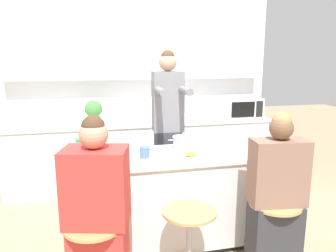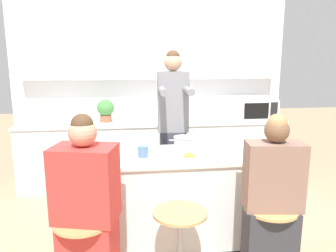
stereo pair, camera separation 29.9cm
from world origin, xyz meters
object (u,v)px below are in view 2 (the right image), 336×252
(bar_stool_rightmost, at_px, (269,239))
(kitchen_island, at_px, (169,199))
(person_cooking, at_px, (173,135))
(person_wrapped_blanket, at_px, (87,216))
(person_seated_near, at_px, (271,210))
(potted_plant, at_px, (106,109))
(coffee_cup_near, at_px, (143,151))
(cooking_pot, at_px, (184,143))
(microwave, at_px, (255,109))
(banana_bunch, at_px, (189,155))
(bar_stool_center, at_px, (180,244))
(fruit_bowl, at_px, (145,146))
(juice_carton, at_px, (82,145))

(bar_stool_rightmost, bearing_deg, kitchen_island, 136.78)
(bar_stool_rightmost, bearing_deg, person_cooking, 115.20)
(person_cooking, bearing_deg, person_wrapped_blanket, -119.90)
(person_seated_near, relative_size, potted_plant, 4.39)
(person_wrapped_blanket, bearing_deg, coffee_cup_near, 69.15)
(cooking_pot, bearing_deg, microwave, 47.94)
(person_wrapped_blanket, relative_size, banana_bunch, 10.29)
(person_cooking, relative_size, person_wrapped_blanket, 1.32)
(bar_stool_center, xyz_separation_m, fruit_bowl, (-0.20, 0.82, 0.55))
(person_wrapped_blanket, bearing_deg, cooking_pot, 58.04)
(bar_stool_center, height_order, fruit_bowl, fruit_bowl)
(person_cooking, distance_m, microwave, 1.64)
(person_wrapped_blanket, relative_size, microwave, 2.48)
(fruit_bowl, bearing_deg, potted_plant, 107.77)
(bar_stool_rightmost, xyz_separation_m, juice_carton, (-1.49, 0.80, 0.59))
(banana_bunch, bearing_deg, person_wrapped_blanket, -146.38)
(bar_stool_rightmost, height_order, person_cooking, person_cooking)
(cooking_pot, distance_m, banana_bunch, 0.25)
(bar_stool_rightmost, bearing_deg, microwave, 71.45)
(cooking_pot, bearing_deg, person_seated_near, -56.10)
(bar_stool_center, distance_m, microwave, 2.69)
(bar_stool_rightmost, distance_m, potted_plant, 2.71)
(person_cooking, bearing_deg, person_seated_near, -62.28)
(person_cooking, relative_size, juice_carton, 10.68)
(cooking_pot, relative_size, potted_plant, 0.94)
(juice_carton, relative_size, microwave, 0.31)
(person_cooking, bearing_deg, microwave, 38.95)
(fruit_bowl, distance_m, juice_carton, 0.59)
(cooking_pot, bearing_deg, person_wrapped_blanket, -136.27)
(bar_stool_center, height_order, person_seated_near, person_seated_near)
(kitchen_island, relative_size, fruit_bowl, 10.14)
(bar_stool_rightmost, relative_size, person_cooking, 0.34)
(person_seated_near, relative_size, coffee_cup_near, 11.22)
(bar_stool_center, relative_size, cooking_pot, 2.16)
(bar_stool_rightmost, distance_m, cooking_pot, 1.12)
(bar_stool_rightmost, distance_m, juice_carton, 1.79)
(bar_stool_center, relative_size, potted_plant, 2.04)
(person_cooking, height_order, cooking_pot, person_cooking)
(bar_stool_center, xyz_separation_m, person_wrapped_blanket, (-0.67, -0.03, 0.29))
(person_wrapped_blanket, relative_size, person_seated_near, 1.02)
(microwave, relative_size, potted_plant, 1.81)
(fruit_bowl, xyz_separation_m, potted_plant, (-0.45, 1.41, 0.15))
(bar_stool_center, height_order, microwave, microwave)
(person_wrapped_blanket, bearing_deg, potted_plant, 103.93)
(cooking_pot, bearing_deg, juice_carton, 179.19)
(kitchen_island, distance_m, potted_plant, 1.83)
(person_cooking, relative_size, potted_plant, 5.92)
(cooking_pot, relative_size, microwave, 0.52)
(coffee_cup_near, height_order, microwave, microwave)
(banana_bunch, bearing_deg, bar_stool_rightmost, -45.68)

